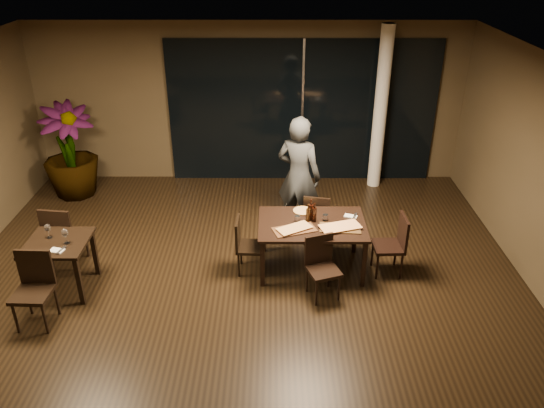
{
  "coord_description": "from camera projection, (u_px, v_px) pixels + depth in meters",
  "views": [
    {
      "loc": [
        0.45,
        -5.65,
        4.42
      ],
      "look_at": [
        0.44,
        0.8,
        1.05
      ],
      "focal_mm": 35.0,
      "sensor_mm": 36.0,
      "label": 1
    }
  ],
  "objects": [
    {
      "name": "window_panel",
      "position": [
        302.0,
        112.0,
        9.94
      ],
      "size": [
        5.0,
        0.06,
        2.7
      ],
      "primitive_type": "cube",
      "color": "black",
      "rests_on": "ground"
    },
    {
      "name": "chair_main_right",
      "position": [
        394.0,
        242.0,
        7.44
      ],
      "size": [
        0.43,
        0.43,
        0.9
      ],
      "rotation": [
        0.0,
        0.0,
        -1.54
      ],
      "color": "black",
      "rests_on": "ground"
    },
    {
      "name": "side_table",
      "position": [
        59.0,
        250.0,
        7.04
      ],
      "size": [
        0.8,
        0.8,
        0.75
      ],
      "color": "black",
      "rests_on": "ground"
    },
    {
      "name": "chair_side_far",
      "position": [
        62.0,
        233.0,
        7.56
      ],
      "size": [
        0.51,
        0.51,
        0.98
      ],
      "rotation": [
        0.0,
        0.0,
        3.01
      ],
      "color": "black",
      "rests_on": "ground"
    },
    {
      "name": "wall_back",
      "position": [
        249.0,
        103.0,
        9.95
      ],
      "size": [
        8.0,
        0.1,
        3.0
      ],
      "primitive_type": "cube",
      "color": "#473A25",
      "rests_on": "ground"
    },
    {
      "name": "bottle_c",
      "position": [
        311.0,
        210.0,
        7.43
      ],
      "size": [
        0.07,
        0.07,
        0.32
      ],
      "primitive_type": null,
      "color": "black",
      "rests_on": "main_table"
    },
    {
      "name": "side_napkin",
      "position": [
        57.0,
        251.0,
        6.77
      ],
      "size": [
        0.2,
        0.15,
        0.01
      ],
      "primitive_type": "cube",
      "rotation": [
        0.0,
        0.0,
        -0.27
      ],
      "color": "white",
      "rests_on": "side_table"
    },
    {
      "name": "napkin_far",
      "position": [
        351.0,
        216.0,
        7.58
      ],
      "size": [
        0.2,
        0.16,
        0.01
      ],
      "primitive_type": "cube",
      "rotation": [
        0.0,
        0.0,
        -0.35
      ],
      "color": "white",
      "rests_on": "main_table"
    },
    {
      "name": "pizza_board_right",
      "position": [
        340.0,
        228.0,
        7.28
      ],
      "size": [
        0.58,
        0.32,
        0.01
      ],
      "primitive_type": "cube",
      "rotation": [
        0.0,
        0.0,
        -0.08
      ],
      "color": "#422C15",
      "rests_on": "main_table"
    },
    {
      "name": "oblong_pizza_right",
      "position": [
        340.0,
        227.0,
        7.27
      ],
      "size": [
        0.59,
        0.4,
        0.02
      ],
      "primitive_type": null,
      "rotation": [
        0.0,
        0.0,
        0.32
      ],
      "color": "maroon",
      "rests_on": "pizza_board_right"
    },
    {
      "name": "round_pizza",
      "position": [
        303.0,
        211.0,
        7.72
      ],
      "size": [
        0.27,
        0.27,
        0.01
      ],
      "primitive_type": "cylinder",
      "color": "#B13B13",
      "rests_on": "main_table"
    },
    {
      "name": "ground",
      "position": [
        239.0,
        302.0,
        7.06
      ],
      "size": [
        8.0,
        8.0,
        0.0
      ],
      "primitive_type": "plane",
      "color": "black",
      "rests_on": "ground"
    },
    {
      "name": "potted_plant",
      "position": [
        69.0,
        151.0,
        9.52
      ],
      "size": [
        1.3,
        1.3,
        1.71
      ],
      "primitive_type": "imported",
      "rotation": [
        0.0,
        0.0,
        0.6
      ],
      "color": "#1E4517",
      "rests_on": "ground"
    },
    {
      "name": "bottle_b",
      "position": [
        314.0,
        212.0,
        7.39
      ],
      "size": [
        0.06,
        0.06,
        0.29
      ],
      "primitive_type": null,
      "color": "black",
      "rests_on": "main_table"
    },
    {
      "name": "pizza_board_left",
      "position": [
        294.0,
        230.0,
        7.24
      ],
      "size": [
        0.64,
        0.46,
        0.01
      ],
      "primitive_type": "cube",
      "rotation": [
        0.0,
        0.0,
        0.33
      ],
      "color": "#482A17",
      "rests_on": "main_table"
    },
    {
      "name": "chair_main_far",
      "position": [
        317.0,
        217.0,
        8.12
      ],
      "size": [
        0.48,
        0.48,
        0.87
      ],
      "rotation": [
        0.0,
        0.0,
        2.92
      ],
      "color": "black",
      "rests_on": "ground"
    },
    {
      "name": "main_table",
      "position": [
        312.0,
        228.0,
        7.45
      ],
      "size": [
        1.5,
        1.0,
        0.75
      ],
      "color": "black",
      "rests_on": "ground"
    },
    {
      "name": "ceiling",
      "position": [
        231.0,
        75.0,
        5.66
      ],
      "size": [
        8.0,
        8.0,
        0.04
      ],
      "primitive_type": "cube",
      "color": "white",
      "rests_on": "wall_back"
    },
    {
      "name": "wine_glass_b",
      "position": [
        66.0,
        237.0,
        6.9
      ],
      "size": [
        0.09,
        0.09,
        0.2
      ],
      "primitive_type": null,
      "color": "white",
      "rests_on": "side_table"
    },
    {
      "name": "wine_glass_a",
      "position": [
        48.0,
        231.0,
        7.02
      ],
      "size": [
        0.08,
        0.08,
        0.19
      ],
      "primitive_type": null,
      "color": "white",
      "rests_on": "side_table"
    },
    {
      "name": "chair_side_near",
      "position": [
        34.0,
        284.0,
        6.5
      ],
      "size": [
        0.46,
        0.46,
        0.96
      ],
      "rotation": [
        0.0,
        0.0,
        -0.03
      ],
      "color": "black",
      "rests_on": "ground"
    },
    {
      "name": "diner",
      "position": [
        299.0,
        176.0,
        8.27
      ],
      "size": [
        0.78,
        0.67,
        1.95
      ],
      "primitive_type": "imported",
      "rotation": [
        0.0,
        0.0,
        2.72
      ],
      "color": "#2C2E31",
      "rests_on": "ground"
    },
    {
      "name": "tumbler_right",
      "position": [
        325.0,
        217.0,
        7.46
      ],
      "size": [
        0.08,
        0.08,
        0.09
      ],
      "primitive_type": "cylinder",
      "color": "white",
      "rests_on": "main_table"
    },
    {
      "name": "chair_main_left",
      "position": [
        245.0,
        243.0,
        7.49
      ],
      "size": [
        0.41,
        0.41,
        0.84
      ],
      "rotation": [
        0.0,
        0.0,
        1.52
      ],
      "color": "black",
      "rests_on": "ground"
    },
    {
      "name": "bottle_a",
      "position": [
        308.0,
        213.0,
        7.38
      ],
      "size": [
        0.06,
        0.06,
        0.28
      ],
      "primitive_type": null,
      "color": "black",
      "rests_on": "main_table"
    },
    {
      "name": "column",
      "position": [
        380.0,
        109.0,
        9.59
      ],
      "size": [
        0.24,
        0.24,
        3.0
      ],
      "primitive_type": "cylinder",
      "color": "white",
      "rests_on": "ground"
    },
    {
      "name": "chair_main_near",
      "position": [
        321.0,
        263.0,
        7.01
      ],
      "size": [
        0.5,
        0.5,
        0.85
      ],
      "rotation": [
        0.0,
        0.0,
        0.33
      ],
      "color": "black",
      "rests_on": "ground"
    },
    {
      "name": "oblong_pizza_left",
      "position": [
        294.0,
        229.0,
        7.23
      ],
      "size": [
        0.5,
        0.41,
        0.02
      ],
      "primitive_type": null,
      "rotation": [
        0.0,
        0.0,
        0.53
      ],
      "color": "maroon",
      "rests_on": "pizza_board_left"
    },
    {
      "name": "tumbler_left",
      "position": [
        297.0,
        219.0,
        7.43
      ],
      "size": [
        0.08,
        0.08,
        0.09
      ],
      "primitive_type": "cylinder",
      "color": "white",
      "rests_on": "main_table"
    },
    {
      "name": "napkin_near",
      "position": [
        353.0,
        228.0,
        7.28
      ],
      "size": [
        0.19,
        0.13,
        0.01
      ],
      "primitive_type": "cube",
      "rotation": [
        0.0,
        0.0,
        0.16
      ],
      "color": "silver",
      "rests_on": "main_table"
    }
  ]
}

